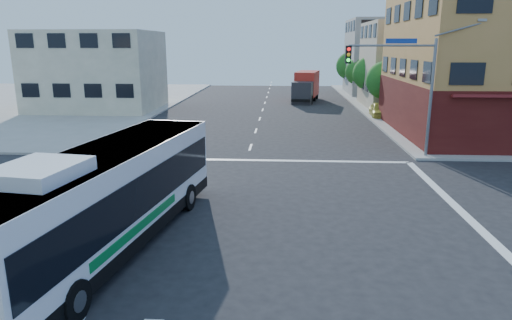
{
  "coord_description": "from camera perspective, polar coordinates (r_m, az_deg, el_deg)",
  "views": [
    {
      "loc": [
        2.12,
        -16.61,
        6.65
      ],
      "look_at": [
        0.96,
        3.03,
        1.66
      ],
      "focal_mm": 32.0,
      "sensor_mm": 36.0,
      "label": 1
    }
  ],
  "objects": [
    {
      "name": "parked_car",
      "position": [
        44.59,
        15.17,
        6.06
      ],
      "size": [
        1.88,
        4.17,
        1.39
      ],
      "primitive_type": "imported",
      "rotation": [
        0.0,
        0.0,
        -0.06
      ],
      "color": "gold",
      "rests_on": "ground"
    },
    {
      "name": "building_east_far",
      "position": [
        66.3,
        16.73,
        12.23
      ],
      "size": [
        12.06,
        10.06,
        10.0
      ],
      "color": "#9B9B96",
      "rests_on": "ground"
    },
    {
      "name": "box_truck",
      "position": [
        55.79,
        6.26,
        9.05
      ],
      "size": [
        3.66,
        8.07,
        3.5
      ],
      "rotation": [
        0.0,
        0.0,
        -0.19
      ],
      "color": "#28282D",
      "rests_on": "ground"
    },
    {
      "name": "signal_mast_ne",
      "position": [
        28.15,
        17.98,
        10.15
      ],
      "size": [
        7.91,
        1.13,
        8.07
      ],
      "color": "slate",
      "rests_on": "ground"
    },
    {
      "name": "street_tree_a",
      "position": [
        45.7,
        15.98,
        9.85
      ],
      "size": [
        3.6,
        3.6,
        5.53
      ],
      "color": "#372214",
      "rests_on": "ground"
    },
    {
      "name": "street_tree_d",
      "position": [
        69.28,
        11.75,
        11.65
      ],
      "size": [
        4.0,
        4.0,
        6.03
      ],
      "color": "#372214",
      "rests_on": "ground"
    },
    {
      "name": "ground",
      "position": [
        18.02,
        -3.65,
        -7.47
      ],
      "size": [
        120.0,
        120.0,
        0.0
      ],
      "primitive_type": "plane",
      "color": "black",
      "rests_on": "ground"
    },
    {
      "name": "transit_bus",
      "position": [
        15.74,
        -18.06,
        -4.39
      ],
      "size": [
        4.52,
        12.82,
        3.72
      ],
      "rotation": [
        0.0,
        0.0,
        -0.15
      ],
      "color": "black",
      "rests_on": "ground"
    },
    {
      "name": "building_west",
      "position": [
        50.44,
        -19.25,
        10.45
      ],
      "size": [
        12.06,
        10.06,
        8.0
      ],
      "color": "beige",
      "rests_on": "ground"
    },
    {
      "name": "building_east_near",
      "position": [
        52.77,
        20.13,
        11.05
      ],
      "size": [
        12.06,
        10.06,
        9.0
      ],
      "color": "tan",
      "rests_on": "ground"
    },
    {
      "name": "street_tree_b",
      "position": [
        53.51,
        14.17,
        10.7
      ],
      "size": [
        3.8,
        3.8,
        5.79
      ],
      "color": "#372214",
      "rests_on": "ground"
    },
    {
      "name": "street_tree_c",
      "position": [
        61.4,
        12.78,
        10.91
      ],
      "size": [
        3.4,
        3.4,
        5.29
      ],
      "color": "#372214",
      "rests_on": "ground"
    }
  ]
}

